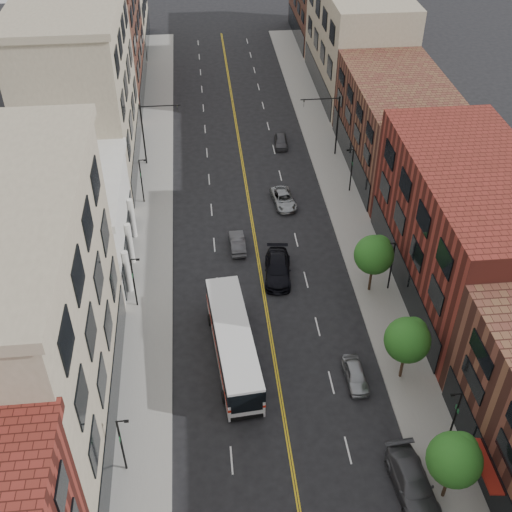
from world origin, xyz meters
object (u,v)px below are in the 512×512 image
object	(u,v)px
city_bus	(233,342)
car_parked_far	(355,375)
car_lane_b	(284,199)
car_lane_behind	(237,242)
car_lane_a	(278,269)
car_lane_c	(281,141)
car_parked_mid	(412,483)

from	to	relation	value
city_bus	car_parked_far	world-z (taller)	city_bus
car_parked_far	car_lane_b	xyz separation A→B (m)	(-2.21, 24.32, -0.02)
car_lane_behind	car_lane_b	xyz separation A→B (m)	(5.39, 7.02, -0.01)
car_lane_a	car_lane_b	size ratio (longest dim) A/B	1.23
car_lane_a	car_parked_far	bearing A→B (deg)	-64.94
car_lane_behind	car_lane_a	distance (m)	5.57
car_lane_a	car_lane_c	xyz separation A→B (m)	(3.45, 24.04, -0.18)
city_bus	car_lane_a	distance (m)	10.73
car_parked_mid	car_parked_far	bearing A→B (deg)	95.60
car_parked_far	car_lane_c	distance (m)	36.87
car_lane_behind	car_lane_b	bearing A→B (deg)	-128.56
car_parked_mid	car_lane_a	xyz separation A→B (m)	(-5.90, 22.19, -0.00)
car_parked_far	city_bus	bearing A→B (deg)	159.15
car_parked_mid	car_lane_a	bearing A→B (deg)	100.80
city_bus	car_lane_behind	world-z (taller)	city_bus
car_lane_c	city_bus	bearing A→B (deg)	-99.01
car_lane_behind	car_lane_a	xyz separation A→B (m)	(3.30, -4.49, 0.17)
car_parked_far	car_lane_c	xyz separation A→B (m)	(-0.85, 36.86, -0.02)
city_bus	car_parked_far	distance (m)	9.61
car_lane_a	car_parked_mid	bearing A→B (deg)	-68.59
car_parked_far	car_lane_b	size ratio (longest dim) A/B	0.84
car_lane_b	car_lane_c	bearing A→B (deg)	77.80
car_lane_a	car_lane_c	bearing A→B (deg)	88.35
car_lane_behind	car_lane_c	size ratio (longest dim) A/B	1.05
car_parked_mid	car_lane_c	distance (m)	46.29
car_lane_a	city_bus	bearing A→B (deg)	-109.49
car_lane_b	car_parked_mid	bearing A→B (deg)	-89.57
car_parked_mid	car_lane_b	xyz separation A→B (m)	(-3.81, 33.69, -0.18)
car_lane_b	car_lane_c	world-z (taller)	car_lane_b
car_parked_mid	car_lane_b	bearing A→B (deg)	92.36
car_lane_a	car_lane_c	distance (m)	24.29
car_parked_far	car_lane_a	size ratio (longest dim) A/B	0.68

